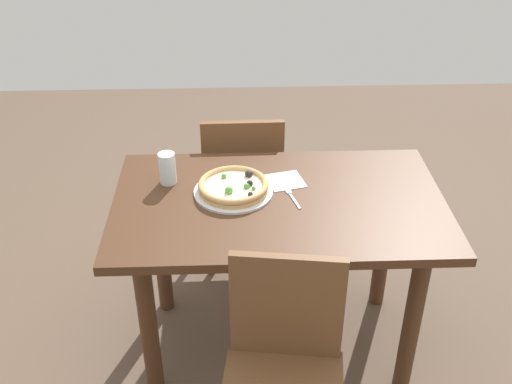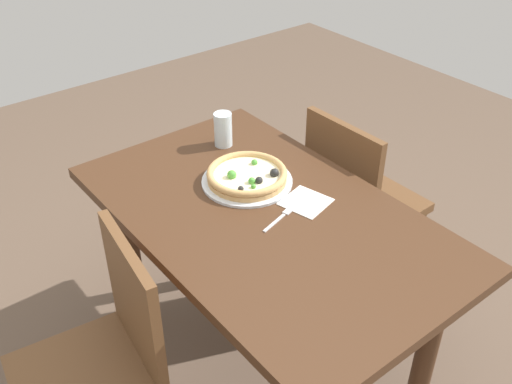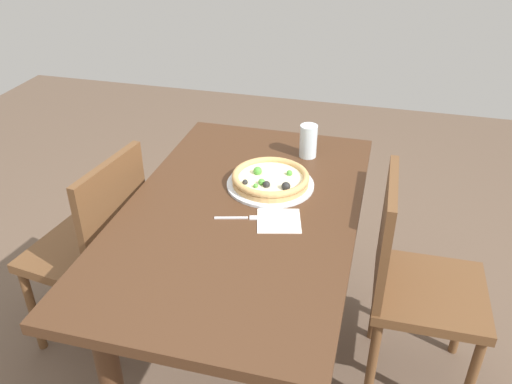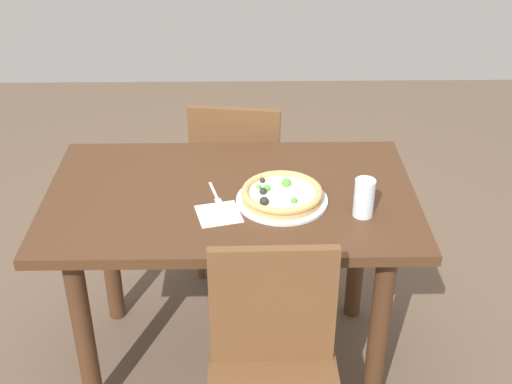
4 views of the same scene
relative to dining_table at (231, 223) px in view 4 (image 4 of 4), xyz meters
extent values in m
plane|color=brown|center=(0.00, 0.00, -0.65)|extent=(6.00, 6.00, 0.00)
cube|color=#472B19|center=(0.00, 0.00, 0.11)|extent=(1.30, 0.78, 0.04)
cylinder|color=#472B19|center=(-0.52, -0.26, -0.28)|extent=(0.07, 0.07, 0.74)
cylinder|color=#472B19|center=(0.52, -0.26, -0.28)|extent=(0.07, 0.07, 0.74)
cylinder|color=#472B19|center=(-0.52, 0.26, -0.28)|extent=(0.07, 0.07, 0.74)
cylinder|color=#472B19|center=(0.52, 0.26, -0.28)|extent=(0.07, 0.07, 0.74)
cylinder|color=brown|center=(0.11, -0.86, -0.44)|extent=(0.04, 0.04, 0.42)
cylinder|color=brown|center=(-0.22, -0.82, -0.44)|extent=(0.04, 0.04, 0.42)
cylinder|color=brown|center=(0.16, -0.52, -0.44)|extent=(0.04, 0.04, 0.42)
cylinder|color=brown|center=(-0.18, -0.48, -0.44)|extent=(0.04, 0.04, 0.42)
cube|color=brown|center=(-0.03, -0.67, -0.21)|extent=(0.45, 0.45, 0.04)
cube|color=brown|center=(-0.01, -0.49, 0.02)|extent=(0.38, 0.08, 0.42)
cube|color=brown|center=(-0.13, 0.48, 0.02)|extent=(0.38, 0.04, 0.42)
cylinder|color=silver|center=(-0.18, 0.06, 0.13)|extent=(0.32, 0.32, 0.01)
cylinder|color=tan|center=(-0.18, 0.06, 0.14)|extent=(0.27, 0.27, 0.02)
cylinder|color=beige|center=(-0.18, 0.06, 0.16)|extent=(0.24, 0.24, 0.01)
torus|color=tan|center=(-0.18, 0.06, 0.16)|extent=(0.28, 0.28, 0.02)
sphere|color=#4C9E38|center=(-0.21, 0.12, 0.17)|extent=(0.02, 0.02, 0.02)
sphere|color=#4C9E38|center=(-0.12, 0.04, 0.17)|extent=(0.02, 0.02, 0.02)
sphere|color=#4C9E38|center=(-0.10, 0.03, 0.17)|extent=(0.02, 0.02, 0.02)
sphere|color=#4C9E38|center=(-0.19, 0.01, 0.17)|extent=(0.03, 0.03, 0.03)
sphere|color=#262626|center=(-0.11, 0.06, 0.17)|extent=(0.03, 0.03, 0.03)
sphere|color=#262626|center=(-0.11, -0.02, 0.17)|extent=(0.02, 0.02, 0.02)
sphere|color=#262626|center=(-0.11, 0.13, 0.17)|extent=(0.03, 0.03, 0.03)
cube|color=silver|center=(0.06, -0.01, 0.13)|extent=(0.04, 0.11, 0.00)
cube|color=silver|center=(0.04, 0.07, 0.13)|extent=(0.03, 0.05, 0.00)
cylinder|color=silver|center=(-0.44, 0.15, 0.19)|extent=(0.07, 0.07, 0.13)
cube|color=white|center=(0.04, 0.14, 0.13)|extent=(0.17, 0.17, 0.00)
camera|label=1|loc=(-0.17, -1.98, 1.42)|focal=42.71mm
camera|label=2|loc=(1.17, -0.97, 1.25)|focal=41.23mm
camera|label=3|loc=(1.42, 0.43, 1.09)|focal=37.01mm
camera|label=4|loc=(-0.06, 2.05, 1.35)|focal=47.87mm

